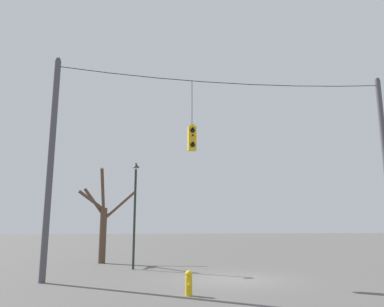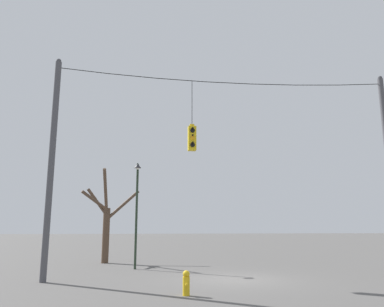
{
  "view_description": "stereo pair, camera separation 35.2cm",
  "coord_description": "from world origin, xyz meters",
  "px_view_note": "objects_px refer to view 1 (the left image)",
  "views": [
    {
      "loc": [
        -3.96,
        -15.35,
        2.09
      ],
      "look_at": [
        -1.64,
        0.12,
        5.15
      ],
      "focal_mm": 35.0,
      "sensor_mm": 36.0,
      "label": 1
    },
    {
      "loc": [
        -3.61,
        -15.4,
        2.09
      ],
      "look_at": [
        -1.64,
        0.12,
        5.15
      ],
      "focal_mm": 35.0,
      "sensor_mm": 36.0,
      "label": 2
    }
  ],
  "objects_px": {
    "utility_pole_left": "(51,164)",
    "street_lamp": "(135,200)",
    "traffic_light_near_left_pole": "(192,138)",
    "fire_hydrant": "(189,283)",
    "bare_tree": "(103,222)"
  },
  "relations": [
    {
      "from": "traffic_light_near_left_pole",
      "to": "bare_tree",
      "type": "relative_size",
      "value": 0.59
    },
    {
      "from": "bare_tree",
      "to": "fire_hydrant",
      "type": "relative_size",
      "value": 7.11
    },
    {
      "from": "utility_pole_left",
      "to": "fire_hydrant",
      "type": "bearing_deg",
      "value": -34.03
    },
    {
      "from": "utility_pole_left",
      "to": "street_lamp",
      "type": "xyz_separation_m",
      "value": [
        3.39,
        3.97,
        -1.11
      ]
    },
    {
      "from": "fire_hydrant",
      "to": "utility_pole_left",
      "type": "bearing_deg",
      "value": 145.97
    },
    {
      "from": "street_lamp",
      "to": "fire_hydrant",
      "type": "xyz_separation_m",
      "value": [
        1.74,
        -7.43,
        -3.07
      ]
    },
    {
      "from": "bare_tree",
      "to": "fire_hydrant",
      "type": "bearing_deg",
      "value": -71.89
    },
    {
      "from": "utility_pole_left",
      "to": "traffic_light_near_left_pole",
      "type": "xyz_separation_m",
      "value": [
        5.74,
        -0.01,
        1.28
      ]
    },
    {
      "from": "utility_pole_left",
      "to": "fire_hydrant",
      "type": "xyz_separation_m",
      "value": [
        5.12,
        -3.46,
        -4.18
      ]
    },
    {
      "from": "utility_pole_left",
      "to": "street_lamp",
      "type": "distance_m",
      "value": 5.34
    },
    {
      "from": "utility_pole_left",
      "to": "fire_hydrant",
      "type": "distance_m",
      "value": 7.46
    },
    {
      "from": "traffic_light_near_left_pole",
      "to": "fire_hydrant",
      "type": "xyz_separation_m",
      "value": [
        -0.62,
        -3.45,
        -5.46
      ]
    },
    {
      "from": "utility_pole_left",
      "to": "traffic_light_near_left_pole",
      "type": "distance_m",
      "value": 5.88
    },
    {
      "from": "utility_pole_left",
      "to": "street_lamp",
      "type": "bearing_deg",
      "value": 49.55
    },
    {
      "from": "utility_pole_left",
      "to": "fire_hydrant",
      "type": "height_order",
      "value": "utility_pole_left"
    }
  ]
}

